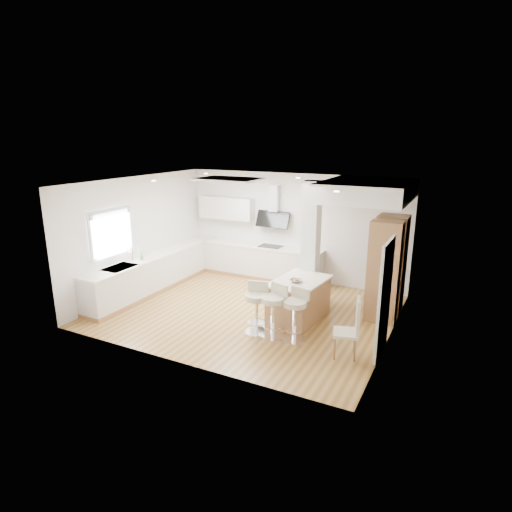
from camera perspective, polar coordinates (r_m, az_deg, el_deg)
The scene contains 18 objects.
ground at distance 9.48m, azimuth -1.04°, elevation -7.29°, with size 6.00×6.00×0.00m, color #AC7D3F.
ceiling at distance 9.48m, azimuth -1.04°, elevation -7.29°, with size 6.00×5.00×0.02m, color white.
wall_back at distance 11.24m, azimuth 4.94°, elevation 3.81°, with size 6.00×0.04×2.80m, color silver.
wall_left at distance 10.73m, azimuth -15.37°, elevation 2.74°, with size 0.04×5.00×2.80m, color silver.
wall_right at distance 8.11m, azimuth 17.97°, elevation -1.59°, with size 0.04×5.00×2.80m, color silver.
skylight at distance 9.68m, azimuth -3.62°, elevation 10.14°, with size 4.10×2.10×0.06m.
window_left at distance 10.01m, azimuth -18.74°, elevation 3.28°, with size 0.06×1.28×1.07m.
doorway_right at distance 7.68m, azimuth 16.78°, elevation -5.62°, with size 0.05×1.00×2.10m.
counter_left at distance 10.95m, azimuth -13.05°, elevation -1.96°, with size 0.63×4.50×1.35m.
counter_back at distance 11.52m, azimuth 0.13°, elevation 0.57°, with size 3.62×0.63×2.50m.
pillar at distance 9.46m, azimuth 7.27°, elevation 1.48°, with size 0.35×0.35×2.80m.
soffit at distance 9.38m, azimuth 14.58°, elevation 8.45°, with size 1.78×2.20×0.40m.
oven_column at distance 9.42m, azimuth 17.12°, elevation -1.38°, with size 0.63×1.21×2.10m.
peninsula at distance 8.98m, azimuth 5.71°, elevation -5.76°, with size 1.07×1.49×0.92m.
bar_stool_a at distance 8.27m, azimuth 0.09°, elevation -6.57°, with size 0.56×0.56×1.02m.
bar_stool_b at distance 8.09m, azimuth 2.37°, elevation -6.97°, with size 0.61×0.61×1.04m.
bar_stool_c at distance 8.00m, azimuth 5.28°, elevation -7.44°, with size 0.55×0.55×1.01m.
dining_chair at distance 7.57m, azimuth 12.64°, elevation -9.10°, with size 0.52×0.52×1.08m.
Camera 1 is at (4.12, -7.70, 3.71)m, focal length 30.00 mm.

